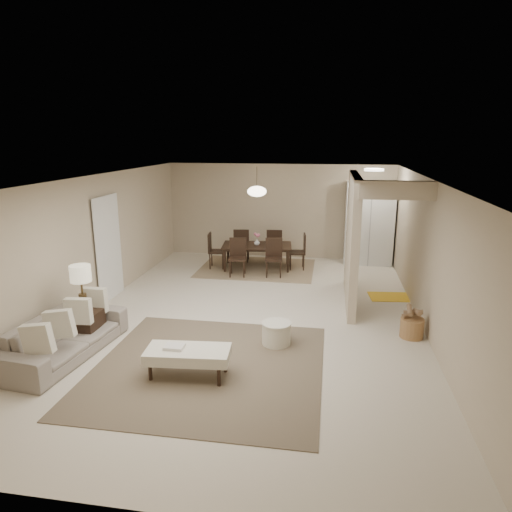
% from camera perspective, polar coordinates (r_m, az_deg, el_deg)
% --- Properties ---
extents(floor, '(9.00, 9.00, 0.00)m').
position_cam_1_polar(floor, '(8.33, -0.76, -7.75)').
color(floor, beige).
rests_on(floor, ground).
extents(ceiling, '(9.00, 9.00, 0.00)m').
position_cam_1_polar(ceiling, '(7.74, -0.82, 9.64)').
color(ceiling, white).
rests_on(ceiling, back_wall).
extents(back_wall, '(6.00, 0.00, 6.00)m').
position_cam_1_polar(back_wall, '(12.31, 2.90, 5.61)').
color(back_wall, '#BBA98E').
rests_on(back_wall, floor).
extents(left_wall, '(0.00, 9.00, 9.00)m').
position_cam_1_polar(left_wall, '(8.96, -20.05, 1.33)').
color(left_wall, '#BBA98E').
rests_on(left_wall, floor).
extents(right_wall, '(0.00, 9.00, 9.00)m').
position_cam_1_polar(right_wall, '(8.00, 20.89, -0.26)').
color(right_wall, '#BBA98E').
rests_on(right_wall, floor).
extents(partition, '(0.15, 2.50, 2.50)m').
position_cam_1_polar(partition, '(9.05, 11.93, 2.05)').
color(partition, '#BBA98E').
rests_on(partition, floor).
extents(doorway, '(0.04, 0.90, 2.04)m').
position_cam_1_polar(doorway, '(9.51, -18.03, 0.81)').
color(doorway, black).
rests_on(doorway, floor).
extents(pantry_cabinet, '(1.20, 0.55, 2.10)m').
position_cam_1_polar(pantry_cabinet, '(11.97, 13.97, 3.97)').
color(pantry_cabinet, silver).
rests_on(pantry_cabinet, floor).
extents(flush_light, '(0.44, 0.44, 0.05)m').
position_cam_1_polar(flush_light, '(10.85, 14.54, 10.40)').
color(flush_light, white).
rests_on(flush_light, ceiling).
extents(living_rug, '(3.20, 3.20, 0.01)m').
position_cam_1_polar(living_rug, '(6.71, -5.93, -13.58)').
color(living_rug, brown).
rests_on(living_rug, floor).
extents(sofa, '(2.20, 1.04, 0.62)m').
position_cam_1_polar(sofa, '(7.43, -22.74, -9.24)').
color(sofa, gray).
rests_on(sofa, floor).
extents(ottoman_bench, '(1.17, 0.61, 0.41)m').
position_cam_1_polar(ottoman_bench, '(6.37, -8.50, -12.10)').
color(ottoman_bench, beige).
rests_on(ottoman_bench, living_rug).
extents(side_table, '(0.49, 0.49, 0.51)m').
position_cam_1_polar(side_table, '(7.80, -20.51, -8.30)').
color(side_table, black).
rests_on(side_table, floor).
extents(table_lamp, '(0.32, 0.32, 0.76)m').
position_cam_1_polar(table_lamp, '(7.54, -21.06, -2.55)').
color(table_lamp, '#47371E').
rests_on(table_lamp, side_table).
extents(round_pouf, '(0.47, 0.47, 0.36)m').
position_cam_1_polar(round_pouf, '(7.27, 2.56, -9.66)').
color(round_pouf, beige).
rests_on(round_pouf, floor).
extents(wicker_basket, '(0.49, 0.49, 0.32)m').
position_cam_1_polar(wicker_basket, '(7.94, 18.90, -8.50)').
color(wicker_basket, brown).
rests_on(wicker_basket, floor).
extents(dining_rug, '(2.80, 2.10, 0.01)m').
position_cam_1_polar(dining_rug, '(11.38, 0.11, -1.53)').
color(dining_rug, '#816950').
rests_on(dining_rug, floor).
extents(dining_table, '(1.79, 1.13, 0.60)m').
position_cam_1_polar(dining_table, '(11.31, 0.11, -0.11)').
color(dining_table, black).
rests_on(dining_table, dining_rug).
extents(dining_chairs, '(2.41, 1.85, 0.89)m').
position_cam_1_polar(dining_chairs, '(11.27, 0.11, 0.60)').
color(dining_chairs, black).
rests_on(dining_chairs, dining_rug).
extents(vase, '(0.18, 0.18, 0.15)m').
position_cam_1_polar(vase, '(11.22, 0.11, 1.74)').
color(vase, white).
rests_on(vase, dining_table).
extents(yellow_mat, '(1.01, 0.68, 0.01)m').
position_cam_1_polar(yellow_mat, '(9.78, 16.76, -4.91)').
color(yellow_mat, yellow).
rests_on(yellow_mat, floor).
extents(pendant_light, '(0.46, 0.46, 0.71)m').
position_cam_1_polar(pendant_light, '(11.01, 0.11, 8.09)').
color(pendant_light, '#47371E').
rests_on(pendant_light, ceiling).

